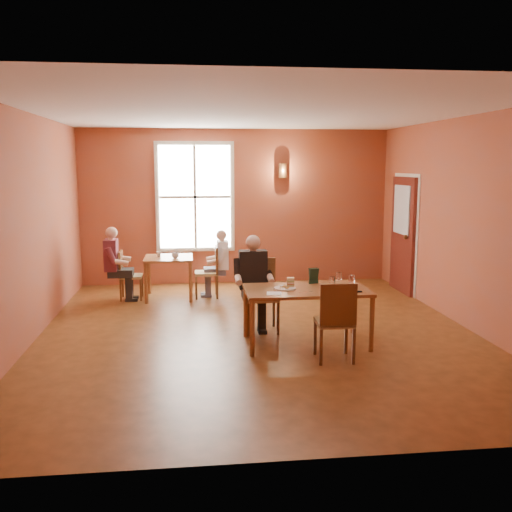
{
  "coord_description": "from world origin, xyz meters",
  "views": [
    {
      "loc": [
        -0.93,
        -7.64,
        2.32
      ],
      "look_at": [
        0.0,
        0.2,
        1.05
      ],
      "focal_mm": 40.0,
      "sensor_mm": 36.0,
      "label": 1
    }
  ],
  "objects": [
    {
      "name": "ground",
      "position": [
        0.0,
        0.0,
        0.0
      ],
      "size": [
        6.0,
        7.0,
        0.01
      ],
      "primitive_type": "cube",
      "color": "brown",
      "rests_on": "ground"
    },
    {
      "name": "wall_back",
      "position": [
        0.0,
        3.5,
        1.5
      ],
      "size": [
        6.0,
        0.04,
        3.0
      ],
      "primitive_type": "cube",
      "color": "brown",
      "rests_on": "ground"
    },
    {
      "name": "wall_front",
      "position": [
        0.0,
        -3.5,
        1.5
      ],
      "size": [
        6.0,
        0.04,
        3.0
      ],
      "primitive_type": "cube",
      "color": "brown",
      "rests_on": "ground"
    },
    {
      "name": "wall_left",
      "position": [
        -3.0,
        0.0,
        1.5
      ],
      "size": [
        0.04,
        7.0,
        3.0
      ],
      "primitive_type": "cube",
      "color": "brown",
      "rests_on": "ground"
    },
    {
      "name": "wall_right",
      "position": [
        3.0,
        0.0,
        1.5
      ],
      "size": [
        0.04,
        7.0,
        3.0
      ],
      "primitive_type": "cube",
      "color": "brown",
      "rests_on": "ground"
    },
    {
      "name": "ceiling",
      "position": [
        0.0,
        0.0,
        3.0
      ],
      "size": [
        6.0,
        7.0,
        0.04
      ],
      "primitive_type": "cube",
      "color": "white",
      "rests_on": "wall_back"
    },
    {
      "name": "window",
      "position": [
        -0.8,
        3.45,
        1.7
      ],
      "size": [
        1.36,
        0.1,
        1.96
      ],
      "primitive_type": "cube",
      "color": "white",
      "rests_on": "wall_back"
    },
    {
      "name": "door",
      "position": [
        2.94,
        2.3,
        1.05
      ],
      "size": [
        0.12,
        1.04,
        2.1
      ],
      "primitive_type": "cube",
      "color": "maroon",
      "rests_on": "ground"
    },
    {
      "name": "wall_sconce",
      "position": [
        0.9,
        3.4,
        2.2
      ],
      "size": [
        0.16,
        0.16,
        0.28
      ],
      "primitive_type": "cylinder",
      "color": "brown",
      "rests_on": "wall_back"
    },
    {
      "name": "main_table",
      "position": [
        0.56,
        -0.59,
        0.37
      ],
      "size": [
        1.58,
        0.89,
        0.74
      ],
      "primitive_type": null,
      "color": "brown",
      "rests_on": "ground"
    },
    {
      "name": "chair_diner_main",
      "position": [
        0.06,
        0.06,
        0.51
      ],
      "size": [
        0.45,
        0.45,
        1.01
      ],
      "primitive_type": null,
      "rotation": [
        0.0,
        0.0,
        3.14
      ],
      "color": "brown",
      "rests_on": "ground"
    },
    {
      "name": "diner_main",
      "position": [
        0.06,
        0.03,
        0.64
      ],
      "size": [
        0.52,
        0.52,
        1.29
      ],
      "primitive_type": null,
      "rotation": [
        0.0,
        0.0,
        3.14
      ],
      "color": "#302017",
      "rests_on": "ground"
    },
    {
      "name": "chair_empty",
      "position": [
        0.77,
        -1.21,
        0.48
      ],
      "size": [
        0.44,
        0.44,
        0.97
      ],
      "primitive_type": null,
      "rotation": [
        0.0,
        0.0,
        -0.04
      ],
      "color": "brown",
      "rests_on": "ground"
    },
    {
      "name": "plate_food",
      "position": [
        0.28,
        -0.58,
        0.76
      ],
      "size": [
        0.33,
        0.33,
        0.04
      ],
      "primitive_type": "cylinder",
      "rotation": [
        0.0,
        0.0,
        0.19
      ],
      "color": "white",
      "rests_on": "main_table"
    },
    {
      "name": "sandwich",
      "position": [
        0.37,
        -0.5,
        0.8
      ],
      "size": [
        0.1,
        0.1,
        0.11
      ],
      "primitive_type": "cube",
      "rotation": [
        0.0,
        0.0,
        -0.1
      ],
      "color": "tan",
      "rests_on": "main_table"
    },
    {
      "name": "goblet_a",
      "position": [
        1.02,
        -0.45,
        0.83
      ],
      "size": [
        0.1,
        0.1,
        0.19
      ],
      "primitive_type": null,
      "rotation": [
        0.0,
        0.0,
        0.38
      ],
      "color": "white",
      "rests_on": "main_table"
    },
    {
      "name": "goblet_b",
      "position": [
        1.12,
        -0.71,
        0.84
      ],
      "size": [
        0.1,
        0.1,
        0.2
      ],
      "primitive_type": null,
      "rotation": [
        0.0,
        0.0,
        -0.27
      ],
      "color": "white",
      "rests_on": "main_table"
    },
    {
      "name": "goblet_c",
      "position": [
        0.86,
        -0.73,
        0.84
      ],
      "size": [
        0.1,
        0.1,
        0.19
      ],
      "primitive_type": null,
      "rotation": [
        0.0,
        0.0,
        0.43
      ],
      "color": "white",
      "rests_on": "main_table"
    },
    {
      "name": "menu_stand",
      "position": [
        0.72,
        -0.29,
        0.85
      ],
      "size": [
        0.14,
        0.09,
        0.21
      ],
      "primitive_type": "cube",
      "rotation": [
        0.0,
        0.0,
        0.24
      ],
      "color": "#1A321F",
      "rests_on": "main_table"
    },
    {
      "name": "knife",
      "position": [
        0.51,
        -0.8,
        0.74
      ],
      "size": [
        0.2,
        0.09,
        0.0
      ],
      "primitive_type": "cube",
      "rotation": [
        0.0,
        0.0,
        0.36
      ],
      "color": "white",
      "rests_on": "main_table"
    },
    {
      "name": "napkin",
      "position": [
        0.1,
        -0.83,
        0.74
      ],
      "size": [
        0.21,
        0.21,
        0.01
      ],
      "primitive_type": "cube",
      "rotation": [
        0.0,
        0.0,
        -0.15
      ],
      "color": "white",
      "rests_on": "main_table"
    },
    {
      "name": "sunglasses",
      "position": [
        1.14,
        -0.87,
        0.75
      ],
      "size": [
        0.13,
        0.05,
        0.02
      ],
      "primitive_type": "cube",
      "rotation": [
        0.0,
        0.0,
        0.04
      ],
      "color": "black",
      "rests_on": "main_table"
    },
    {
      "name": "second_table",
      "position": [
        -1.29,
        2.26,
        0.36
      ],
      "size": [
        0.83,
        0.83,
        0.73
      ],
      "primitive_type": null,
      "color": "brown",
      "rests_on": "ground"
    },
    {
      "name": "chair_diner_white",
      "position": [
        -0.64,
        2.26,
        0.45
      ],
      "size": [
        0.4,
        0.4,
        0.91
      ],
      "primitive_type": null,
      "rotation": [
        0.0,
        0.0,
        1.57
      ],
      "color": "#462C16",
      "rests_on": "ground"
    },
    {
      "name": "diner_white",
      "position": [
        -0.61,
        2.26,
        0.57
      ],
      "size": [
        0.46,
        0.46,
        1.14
      ],
      "primitive_type": null,
      "rotation": [
        0.0,
        0.0,
        1.57
      ],
      "color": "white",
      "rests_on": "ground"
    },
    {
      "name": "chair_diner_maroon",
      "position": [
        -1.94,
        2.26,
        0.42
      ],
      "size": [
        0.37,
        0.37,
        0.85
      ],
      "primitive_type": null,
      "rotation": [
        0.0,
        0.0,
        -1.57
      ],
      "color": "brown",
      "rests_on": "ground"
    },
    {
      "name": "diner_maroon",
      "position": [
        -1.97,
        2.26,
        0.62
      ],
      "size": [
        0.49,
        0.49,
        1.23
      ],
      "primitive_type": null,
      "rotation": [
        0.0,
        0.0,
        -1.57
      ],
      "color": "maroon",
      "rests_on": "ground"
    },
    {
      "name": "cup_a",
      "position": [
        -1.17,
        2.13,
        0.78
      ],
      "size": [
        0.15,
        0.15,
        0.1
      ],
      "primitive_type": "imported",
      "rotation": [
        0.0,
        0.0,
        0.31
      ],
      "color": "silver",
      "rests_on": "second_table"
    },
    {
      "name": "cup_b",
      "position": [
        -1.46,
        2.35,
        0.77
      ],
      "size": [
        0.12,
        0.12,
        0.09
      ],
      "primitive_type": "imported",
      "rotation": [
        0.0,
        0.0,
        -0.26
      ],
      "color": "silver",
      "rests_on": "second_table"
    }
  ]
}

